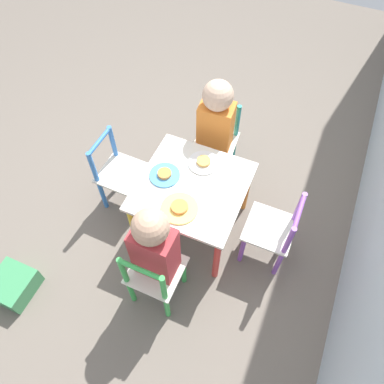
% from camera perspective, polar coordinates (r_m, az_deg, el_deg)
% --- Properties ---
extents(ground_plane, '(6.00, 6.00, 0.00)m').
position_cam_1_polar(ground_plane, '(2.38, 0.00, -5.00)').
color(ground_plane, '#6B6056').
extents(kids_table, '(0.57, 0.57, 0.43)m').
position_cam_1_polar(kids_table, '(2.06, 0.00, 0.02)').
color(kids_table, silver).
rests_on(kids_table, ground_plane).
extents(chair_teal, '(0.28, 0.28, 0.53)m').
position_cam_1_polar(chair_teal, '(2.43, 3.69, 7.56)').
color(chair_teal, silver).
rests_on(chair_teal, ground_plane).
extents(chair_green, '(0.26, 0.26, 0.53)m').
position_cam_1_polar(chair_green, '(1.96, -5.83, -12.53)').
color(chair_green, silver).
rests_on(chair_green, ground_plane).
extents(chair_blue, '(0.27, 0.27, 0.53)m').
position_cam_1_polar(chair_blue, '(2.31, -10.98, 2.68)').
color(chair_blue, silver).
rests_on(chair_blue, ground_plane).
extents(chair_purple, '(0.26, 0.26, 0.53)m').
position_cam_1_polar(chair_purple, '(2.10, 12.28, -5.87)').
color(chair_purple, silver).
rests_on(chair_purple, ground_plane).
extents(child_left, '(0.23, 0.21, 0.78)m').
position_cam_1_polar(child_left, '(2.24, 3.54, 10.10)').
color(child_left, '#7A6B5B').
rests_on(child_left, ground_plane).
extents(child_right, '(0.22, 0.20, 0.79)m').
position_cam_1_polar(child_right, '(1.78, -5.53, -8.40)').
color(child_right, '#4C608E').
rests_on(child_right, ground_plane).
extents(plate_left, '(0.17, 0.17, 0.03)m').
position_cam_1_polar(plate_left, '(2.09, 1.77, 4.53)').
color(plate_left, white).
rests_on(plate_left, kids_table).
extents(plate_right, '(0.19, 0.19, 0.03)m').
position_cam_1_polar(plate_right, '(1.92, -1.92, -2.46)').
color(plate_right, '#EADB66').
rests_on(plate_right, kids_table).
extents(plate_front, '(0.17, 0.17, 0.03)m').
position_cam_1_polar(plate_front, '(2.05, -4.20, 2.65)').
color(plate_front, '#4C9EE0').
rests_on(plate_front, kids_table).
extents(storage_bin, '(0.23, 0.21, 0.13)m').
position_cam_1_polar(storage_bin, '(2.36, -25.57, -12.68)').
color(storage_bin, '#3D8E56').
rests_on(storage_bin, ground_plane).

